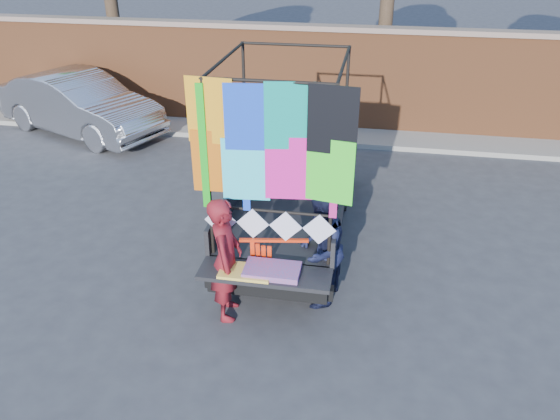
% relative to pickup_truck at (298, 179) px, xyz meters
% --- Properties ---
extents(ground, '(90.00, 90.00, 0.00)m').
position_rel_pickup_truck_xyz_m(ground, '(0.33, -1.99, -0.83)').
color(ground, '#38383A').
rests_on(ground, ground).
extents(brick_wall, '(30.00, 0.45, 2.61)m').
position_rel_pickup_truck_xyz_m(brick_wall, '(0.33, 5.01, 0.50)').
color(brick_wall, brown).
rests_on(brick_wall, ground).
extents(curb, '(30.00, 1.20, 0.12)m').
position_rel_pickup_truck_xyz_m(curb, '(0.33, 4.31, -0.77)').
color(curb, gray).
rests_on(curb, ground).
extents(pickup_truck, '(2.07, 5.20, 3.27)m').
position_rel_pickup_truck_xyz_m(pickup_truck, '(0.00, 0.00, 0.00)').
color(pickup_truck, black).
rests_on(pickup_truck, ground).
extents(sedan, '(4.88, 3.27, 1.52)m').
position_rel_pickup_truck_xyz_m(sedan, '(-6.08, 3.55, -0.07)').
color(sedan, '#B0B1B7').
rests_on(sedan, ground).
extents(woman, '(0.53, 0.71, 1.80)m').
position_rel_pickup_truck_xyz_m(woman, '(-0.55, -2.81, 0.07)').
color(woman, maroon).
rests_on(woman, ground).
extents(man, '(0.80, 0.95, 1.76)m').
position_rel_pickup_truck_xyz_m(man, '(0.66, -2.30, 0.05)').
color(man, black).
rests_on(man, ground).
extents(streamer_bundle, '(0.92, 0.20, 0.64)m').
position_rel_pickup_truck_xyz_m(streamer_bundle, '(-0.04, -2.57, 0.09)').
color(streamer_bundle, '#F4320D').
rests_on(streamer_bundle, ground).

